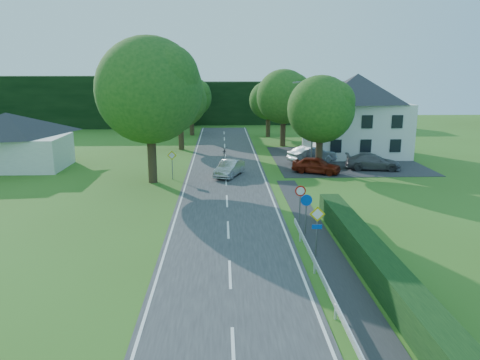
{
  "coord_description": "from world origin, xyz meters",
  "views": [
    {
      "loc": [
        -0.31,
        -13.57,
        9.07
      ],
      "look_at": [
        0.85,
        16.32,
        1.95
      ],
      "focal_mm": 35.0,
      "sensor_mm": 36.0,
      "label": 1
    }
  ],
  "objects_px": {
    "streetlight": "(311,119)",
    "parked_car_silver_a": "(312,154)",
    "motorcycle": "(225,151)",
    "parked_car_red": "(316,165)",
    "parasol": "(312,148)",
    "moving_car": "(229,168)",
    "parked_car_grey": "(373,162)"
  },
  "relations": [
    {
      "from": "moving_car",
      "to": "parked_car_red",
      "type": "distance_m",
      "value": 7.79
    },
    {
      "from": "parked_car_grey",
      "to": "moving_car",
      "type": "bearing_deg",
      "value": 109.39
    },
    {
      "from": "streetlight",
      "to": "motorcycle",
      "type": "xyz_separation_m",
      "value": [
        -8.11,
        5.66,
        -3.92
      ]
    },
    {
      "from": "parked_car_red",
      "to": "parked_car_silver_a",
      "type": "bearing_deg",
      "value": 19.71
    },
    {
      "from": "parked_car_red",
      "to": "parked_car_grey",
      "type": "height_order",
      "value": "parked_car_red"
    },
    {
      "from": "parked_car_red",
      "to": "parasol",
      "type": "distance_m",
      "value": 8.37
    },
    {
      "from": "moving_car",
      "to": "parked_car_silver_a",
      "type": "distance_m",
      "value": 10.1
    },
    {
      "from": "streetlight",
      "to": "parked_car_silver_a",
      "type": "xyz_separation_m",
      "value": [
        0.52,
        1.6,
        -3.61
      ]
    },
    {
      "from": "streetlight",
      "to": "parked_car_silver_a",
      "type": "distance_m",
      "value": 3.99
    },
    {
      "from": "moving_car",
      "to": "parked_car_silver_a",
      "type": "bearing_deg",
      "value": 55.47
    },
    {
      "from": "streetlight",
      "to": "motorcycle",
      "type": "bearing_deg",
      "value": 145.08
    },
    {
      "from": "moving_car",
      "to": "parked_car_red",
      "type": "bearing_deg",
      "value": 27.15
    },
    {
      "from": "moving_car",
      "to": "parked_car_grey",
      "type": "xyz_separation_m",
      "value": [
        13.24,
        2.28,
        0.02
      ]
    },
    {
      "from": "motorcycle",
      "to": "parked_car_grey",
      "type": "xyz_separation_m",
      "value": [
        13.59,
        -7.57,
        0.22
      ]
    },
    {
      "from": "streetlight",
      "to": "parasol",
      "type": "bearing_deg",
      "value": 76.81
    },
    {
      "from": "parked_car_silver_a",
      "to": "parasol",
      "type": "relative_size",
      "value": 2.52
    },
    {
      "from": "moving_car",
      "to": "parked_car_grey",
      "type": "relative_size",
      "value": 0.86
    },
    {
      "from": "streetlight",
      "to": "moving_car",
      "type": "relative_size",
      "value": 1.89
    },
    {
      "from": "parked_car_red",
      "to": "parked_car_silver_a",
      "type": "relative_size",
      "value": 0.86
    },
    {
      "from": "parked_car_red",
      "to": "parked_car_grey",
      "type": "xyz_separation_m",
      "value": [
        5.51,
        1.38,
        -0.01
      ]
    },
    {
      "from": "moving_car",
      "to": "parked_car_grey",
      "type": "height_order",
      "value": "parked_car_grey"
    },
    {
      "from": "motorcycle",
      "to": "parasol",
      "type": "height_order",
      "value": "parasol"
    },
    {
      "from": "parked_car_silver_a",
      "to": "parked_car_grey",
      "type": "bearing_deg",
      "value": -150.46
    },
    {
      "from": "parked_car_red",
      "to": "parked_car_silver_a",
      "type": "distance_m",
      "value": 4.91
    },
    {
      "from": "parked_car_grey",
      "to": "streetlight",
      "type": "bearing_deg",
      "value": 80.48
    },
    {
      "from": "streetlight",
      "to": "parked_car_grey",
      "type": "xyz_separation_m",
      "value": [
        5.48,
        -1.91,
        -3.71
      ]
    },
    {
      "from": "streetlight",
      "to": "parasol",
      "type": "xyz_separation_m",
      "value": [
        1.17,
        5.0,
        -3.54
      ]
    },
    {
      "from": "motorcycle",
      "to": "parked_car_red",
      "type": "bearing_deg",
      "value": -47.58
    },
    {
      "from": "parked_car_silver_a",
      "to": "moving_car",
      "type": "bearing_deg",
      "value": 99.66
    },
    {
      "from": "streetlight",
      "to": "moving_car",
      "type": "xyz_separation_m",
      "value": [
        -7.76,
        -4.18,
        -3.73
      ]
    },
    {
      "from": "moving_car",
      "to": "parasol",
      "type": "distance_m",
      "value": 12.81
    },
    {
      "from": "moving_car",
      "to": "parasol",
      "type": "relative_size",
      "value": 2.17
    }
  ]
}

